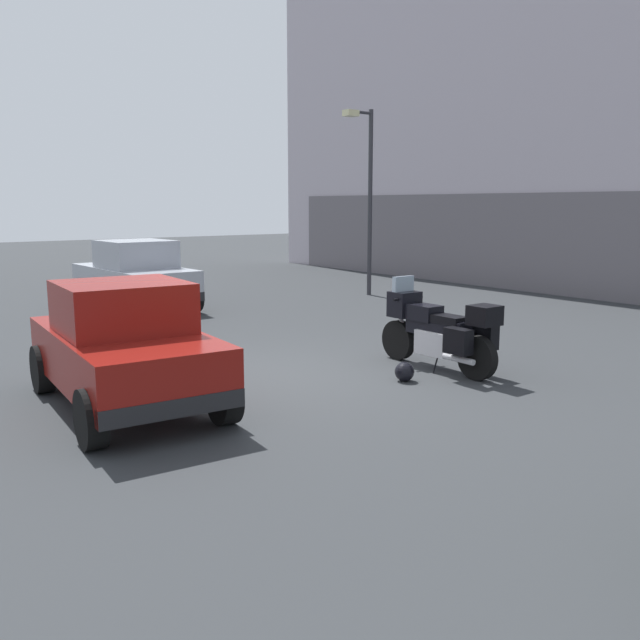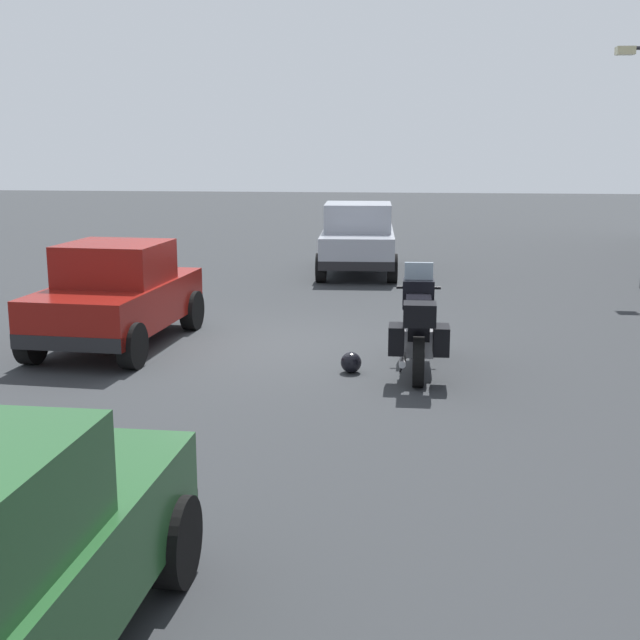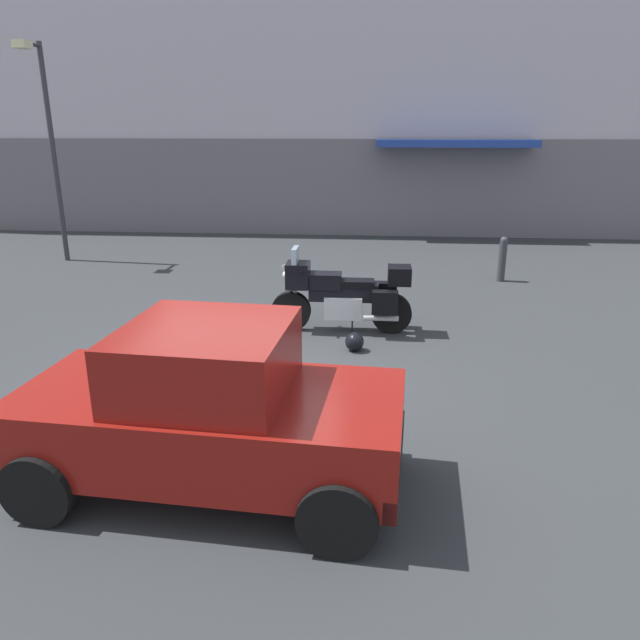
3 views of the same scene
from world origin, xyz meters
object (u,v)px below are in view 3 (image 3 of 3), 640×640
(car_compact_side, at_px, (210,410))
(bollard_curbside, at_px, (502,258))
(streetlamp_curbside, at_px, (48,133))
(motorcycle, at_px, (344,294))
(helmet, at_px, (355,342))

(car_compact_side, bearing_deg, bollard_curbside, -113.16)
(bollard_curbside, bearing_deg, car_compact_side, -117.42)
(car_compact_side, xyz_separation_m, streetlamp_curbside, (-6.09, 9.14, 2.24))
(motorcycle, height_order, bollard_curbside, motorcycle)
(car_compact_side, xyz_separation_m, bollard_curbside, (4.18, 8.06, -0.26))
(car_compact_side, relative_size, streetlamp_curbside, 0.72)
(motorcycle, relative_size, streetlamp_curbside, 0.46)
(bollard_curbside, bearing_deg, streetlamp_curbside, 174.02)
(streetlamp_curbside, bearing_deg, bollard_curbside, -5.98)
(streetlamp_curbside, bearing_deg, car_compact_side, -56.33)
(motorcycle, relative_size, helmet, 8.07)
(helmet, distance_m, bollard_curbside, 5.38)
(car_compact_side, distance_m, streetlamp_curbside, 11.21)
(helmet, xyz_separation_m, bollard_curbside, (2.99, 4.46, 0.37))
(helmet, relative_size, streetlamp_curbside, 0.06)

